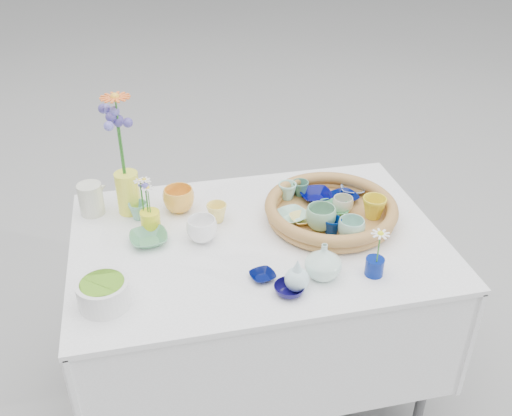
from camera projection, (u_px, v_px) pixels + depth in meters
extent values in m
plane|color=#A0A09B|center=(257.00, 388.00, 2.37)|extent=(80.00, 80.00, 0.00)
imported|color=#000250|center=(316.00, 196.00, 2.13)|extent=(0.12, 0.12, 0.03)
imported|color=#000945|center=(344.00, 198.00, 2.13)|extent=(0.13, 0.13, 0.02)
imported|color=yellow|center=(374.00, 208.00, 2.01)|extent=(0.09, 0.09, 0.08)
imported|color=#3A9455|center=(334.00, 209.00, 2.06)|extent=(0.13, 0.13, 0.03)
imported|color=#7AB28B|center=(321.00, 218.00, 1.95)|extent=(0.14, 0.14, 0.08)
imported|color=#95CAB2|center=(292.00, 216.00, 2.02)|extent=(0.14, 0.14, 0.03)
imported|color=#A2E7D8|center=(287.00, 191.00, 2.13)|extent=(0.09, 0.09, 0.06)
imported|color=beige|center=(343.00, 205.00, 2.05)|extent=(0.08, 0.08, 0.06)
imported|color=#7C9DDA|center=(353.00, 189.00, 2.18)|extent=(0.12, 0.12, 0.02)
imported|color=navy|center=(332.00, 226.00, 1.93)|extent=(0.08, 0.08, 0.06)
imported|color=#FFE277|center=(303.00, 219.00, 2.01)|extent=(0.10, 0.10, 0.02)
imported|color=#94C9B5|center=(351.00, 229.00, 1.91)|extent=(0.10, 0.10, 0.07)
imported|color=#3F7660|center=(300.00, 188.00, 2.15)|extent=(0.07, 0.07, 0.06)
imported|color=#F4A83A|center=(179.00, 200.00, 2.09)|extent=(0.15, 0.15, 0.09)
imported|color=#FFE46B|center=(217.00, 213.00, 2.03)|extent=(0.09, 0.09, 0.07)
imported|color=#4F9264|center=(149.00, 239.00, 1.93)|extent=(0.14, 0.14, 0.03)
imported|color=white|center=(202.00, 230.00, 1.93)|extent=(0.11, 0.11, 0.08)
imported|color=#01093F|center=(263.00, 276.00, 1.76)|extent=(0.09, 0.09, 0.02)
imported|color=#70B79F|center=(138.00, 211.00, 2.05)|extent=(0.08, 0.08, 0.06)
imported|color=#0F0A44|center=(289.00, 289.00, 1.70)|extent=(0.12, 0.12, 0.03)
imported|color=silver|center=(323.00, 261.00, 1.75)|extent=(0.14, 0.14, 0.12)
cylinder|color=navy|center=(374.00, 267.00, 1.77)|extent=(0.07, 0.07, 0.06)
cylinder|color=yellow|center=(128.00, 193.00, 2.06)|extent=(0.09, 0.09, 0.16)
cylinder|color=yellow|center=(151.00, 221.00, 1.98)|extent=(0.09, 0.09, 0.07)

